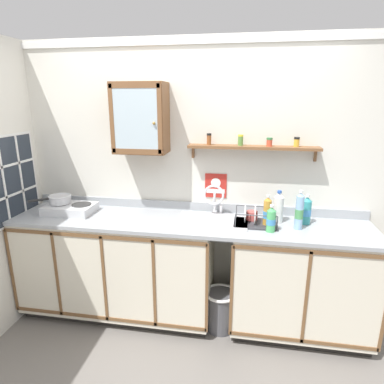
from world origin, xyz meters
name	(u,v)px	position (x,y,z in m)	size (l,w,h in m)	color
floor	(179,352)	(0.00, 0.00, 0.00)	(6.07, 6.07, 0.00)	slate
back_wall	(194,181)	(0.00, 0.74, 1.24)	(3.67, 0.07, 2.45)	silver
lower_cabinet_run	(118,267)	(-0.66, 0.43, 0.47)	(1.74, 0.58, 0.93)	black
lower_cabinet_run_right	(300,282)	(0.96, 0.43, 0.47)	(1.14, 0.58, 0.93)	black
countertop	(188,222)	(0.00, 0.43, 0.95)	(3.03, 0.60, 0.03)	#9EA3A8
backsplash	(193,206)	(0.00, 0.70, 1.00)	(3.03, 0.02, 0.08)	#9EA3A8
sink	(212,223)	(0.20, 0.47, 0.94)	(0.59, 0.42, 0.40)	silver
hot_plate_stove	(70,209)	(-1.08, 0.45, 1.00)	(0.43, 0.29, 0.08)	silver
saucepan	(59,199)	(-1.19, 0.47, 1.08)	(0.30, 0.28, 0.07)	silver
bottle_juice_amber_0	(267,212)	(0.65, 0.42, 1.08)	(0.06, 0.06, 0.26)	gold
bottle_water_blue_1	(299,212)	(0.89, 0.40, 1.11)	(0.06, 0.06, 0.32)	#8CB7E0
bottle_detergent_teal_2	(306,211)	(0.97, 0.53, 1.07)	(0.08, 0.08, 0.25)	teal
bottle_opaque_white_3	(278,208)	(0.74, 0.52, 1.09)	(0.08, 0.08, 0.27)	white
bottle_soda_green_4	(271,220)	(0.67, 0.31, 1.06)	(0.07, 0.07, 0.22)	#4CB266
dish_rack	(254,221)	(0.55, 0.44, 0.99)	(0.35, 0.25, 0.17)	#333338
mug	(252,216)	(0.53, 0.51, 1.01)	(0.10, 0.13, 0.09)	#B24C47
wall_cabinet	(140,118)	(-0.43, 0.58, 1.80)	(0.45, 0.28, 0.58)	brown
spice_shelf	(253,147)	(0.51, 0.65, 1.57)	(1.09, 0.14, 0.22)	brown
warning_sign	(216,186)	(0.20, 0.71, 1.20)	(0.19, 0.01, 0.22)	#B2261E
window	(11,180)	(-1.53, 0.32, 1.28)	(0.03, 0.64, 0.77)	#262D38
trash_bin	(220,309)	(0.30, 0.35, 0.19)	(0.28, 0.28, 0.36)	#4C4C51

